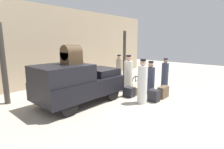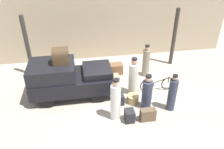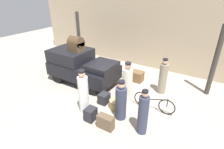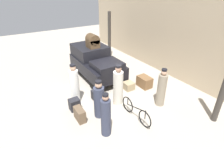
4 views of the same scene
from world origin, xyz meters
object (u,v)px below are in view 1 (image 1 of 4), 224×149
object	(u,v)px
porter_with_bicycle	(150,79)
conductor_in_dark_uniform	(128,75)
wicker_basket	(137,90)
trunk_umber_medium	(154,96)
truck	(77,82)
porter_carrying_trunk	(119,70)
suitcase_small_leather	(129,92)
trunk_wicker_pale	(163,92)
trunk_on_truck_roof	(71,55)
trunk_large_brown	(104,86)
bicycle	(141,80)
suitcase_tan_flat	(96,81)
porter_standing_middle	(165,76)
porter_lifting_near_truck	(142,83)

from	to	relation	value
porter_with_bicycle	conductor_in_dark_uniform	world-z (taller)	conductor_in_dark_uniform
wicker_basket	trunk_umber_medium	world-z (taller)	trunk_umber_medium
truck	wicker_basket	size ratio (longest dim) A/B	6.90
truck	porter_carrying_trunk	size ratio (longest dim) A/B	2.08
porter_carrying_trunk	suitcase_small_leather	bearing A→B (deg)	-130.75
conductor_in_dark_uniform	trunk_umber_medium	distance (m)	1.99
trunk_wicker_pale	trunk_on_truck_roof	distance (m)	4.36
porter_carrying_trunk	trunk_large_brown	size ratio (longest dim) A/B	3.62
porter_carrying_trunk	trunk_on_truck_roof	bearing A→B (deg)	-165.43
porter_with_bicycle	trunk_on_truck_roof	world-z (taller)	trunk_on_truck_roof
trunk_on_truck_roof	wicker_basket	bearing A→B (deg)	-20.31
truck	wicker_basket	xyz separation A→B (m)	(2.75, -1.09, -0.72)
porter_with_bicycle	trunk_umber_medium	world-z (taller)	porter_with_bicycle
bicycle	trunk_on_truck_roof	xyz separation A→B (m)	(-4.34, 0.40, 1.67)
porter_carrying_trunk	suitcase_tan_flat	distance (m)	1.68
bicycle	suitcase_tan_flat	xyz separation A→B (m)	(-1.67, 1.95, -0.07)
porter_standing_middle	conductor_in_dark_uniform	bearing A→B (deg)	133.27
porter_lifting_near_truck	suitcase_small_leather	world-z (taller)	porter_lifting_near_truck
conductor_in_dark_uniform	suitcase_tan_flat	world-z (taller)	conductor_in_dark_uniform
suitcase_tan_flat	trunk_on_truck_roof	distance (m)	3.54
bicycle	truck	bearing A→B (deg)	174.51
trunk_umber_medium	trunk_on_truck_roof	bearing A→B (deg)	138.72
porter_lifting_near_truck	trunk_wicker_pale	world-z (taller)	porter_lifting_near_truck
conductor_in_dark_uniform	trunk_on_truck_roof	distance (m)	3.36
porter_with_bicycle	porter_standing_middle	bearing A→B (deg)	-15.67
wicker_basket	suitcase_tan_flat	distance (m)	2.66
porter_with_bicycle	truck	bearing A→B (deg)	154.80
porter_carrying_trunk	bicycle	bearing A→B (deg)	-84.63
porter_with_bicycle	trunk_large_brown	size ratio (longest dim) A/B	3.36
wicker_basket	conductor_in_dark_uniform	size ratio (longest dim) A/B	0.28
porter_standing_middle	trunk_umber_medium	xyz separation A→B (m)	(-1.89, -0.43, -0.52)
porter_standing_middle	trunk_on_truck_roof	bearing A→B (deg)	157.90
suitcase_small_leather	wicker_basket	bearing A→B (deg)	-3.71
porter_standing_middle	suitcase_small_leather	distance (m)	2.27
porter_standing_middle	porter_with_bicycle	world-z (taller)	porter_standing_middle
wicker_basket	suitcase_small_leather	bearing A→B (deg)	176.29
porter_with_bicycle	trunk_on_truck_roof	size ratio (longest dim) A/B	2.18
porter_with_bicycle	trunk_large_brown	xyz separation A→B (m)	(-0.98, 2.22, -0.53)
conductor_in_dark_uniform	suitcase_tan_flat	distance (m)	2.09
porter_carrying_trunk	porter_lifting_near_truck	bearing A→B (deg)	-125.62
wicker_basket	trunk_large_brown	bearing A→B (deg)	105.68
suitcase_tan_flat	porter_standing_middle	bearing A→B (deg)	-62.38
porter_lifting_near_truck	suitcase_small_leather	xyz separation A→B (m)	(0.33, 0.90, -0.62)
wicker_basket	truck	bearing A→B (deg)	158.30
porter_standing_middle	suitcase_tan_flat	distance (m)	3.81
porter_lifting_near_truck	conductor_in_dark_uniform	distance (m)	1.89
wicker_basket	trunk_wicker_pale	distance (m)	1.25
porter_lifting_near_truck	bicycle	bearing A→B (deg)	33.84
porter_carrying_trunk	trunk_wicker_pale	bearing A→B (deg)	-105.52
porter_carrying_trunk	porter_standing_middle	bearing A→B (deg)	-85.60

